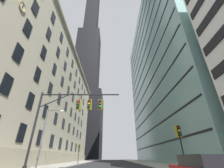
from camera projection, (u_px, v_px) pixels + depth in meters
The scene contains 7 objects.
station_building at pixel (35, 98), 37.11m from camera, with size 17.64×60.43×29.91m.
dark_skyscraper at pixel (86, 75), 109.99m from camera, with size 25.75×25.75×197.60m.
glass_office_midrise at pixel (172, 74), 48.36m from camera, with size 19.25×52.43×52.61m.
traffic_signal_mast at pixel (73, 110), 14.28m from camera, with size 8.25×0.63×7.25m.
traffic_light_near_right at pixel (178, 134), 12.99m from camera, with size 0.40×0.63×3.80m.
traffic_light_far_left at pixel (79, 148), 29.11m from camera, with size 0.40×0.63×3.54m.
street_lamppost at pixel (46, 130), 19.40m from camera, with size 2.43×0.32×7.34m.
Camera 1 is at (0.29, -10.56, 1.31)m, focal length 22.96 mm.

